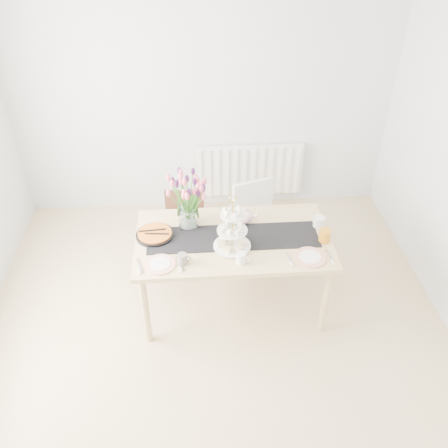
{
  "coord_description": "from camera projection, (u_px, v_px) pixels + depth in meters",
  "views": [
    {
      "loc": [
        -0.12,
        -2.45,
        3.16
      ],
      "look_at": [
        0.09,
        0.54,
        0.93
      ],
      "focal_mm": 38.0,
      "sensor_mm": 36.0,
      "label": 1
    }
  ],
  "objects": [
    {
      "name": "teapot",
      "position": [
        245.0,
        216.0,
        4.01
      ],
      "size": [
        0.27,
        0.25,
        0.15
      ],
      "primitive_type": null,
      "rotation": [
        0.0,
        0.0,
        -0.32
      ],
      "color": "white",
      "rests_on": "dining_table"
    },
    {
      "name": "mug_white",
      "position": [
        241.0,
        258.0,
        3.62
      ],
      "size": [
        0.1,
        0.1,
        0.09
      ],
      "primitive_type": "cylinder",
      "rotation": [
        0.0,
        0.0,
        -0.49
      ],
      "color": "silver",
      "rests_on": "dining_table"
    },
    {
      "name": "radiator",
      "position": [
        249.0,
        170.0,
        5.37
      ],
      "size": [
        1.2,
        0.08,
        0.6
      ],
      "primitive_type": "cube",
      "color": "white",
      "rests_on": "room_shell"
    },
    {
      "name": "dining_table",
      "position": [
        233.0,
        245.0,
        3.93
      ],
      "size": [
        1.6,
        0.9,
        0.75
      ],
      "color": "tan",
      "rests_on": "ground"
    },
    {
      "name": "mug_grey",
      "position": [
        182.0,
        259.0,
        3.61
      ],
      "size": [
        0.08,
        0.08,
        0.09
      ],
      "primitive_type": "cylinder",
      "rotation": [
        0.0,
        0.0,
        0.02
      ],
      "color": "slate",
      "rests_on": "dining_table"
    },
    {
      "name": "chair_white",
      "position": [
        257.0,
        218.0,
        4.57
      ],
      "size": [
        0.52,
        0.52,
        0.83
      ],
      "rotation": [
        0.0,
        0.0,
        0.31
      ],
      "color": "silver",
      "rests_on": "ground"
    },
    {
      "name": "tulip_vase",
      "position": [
        187.0,
        194.0,
        3.84
      ],
      "size": [
        0.59,
        0.59,
        0.5
      ],
      "rotation": [
        0.0,
        0.0,
        0.14
      ],
      "color": "silver",
      "rests_on": "dining_table"
    },
    {
      "name": "cream_jug",
      "position": [
        319.0,
        222.0,
        3.98
      ],
      "size": [
        0.12,
        0.12,
        0.1
      ],
      "primitive_type": "cylinder",
      "rotation": [
        0.0,
        0.0,
        0.34
      ],
      "color": "silver",
      "rests_on": "dining_table"
    },
    {
      "name": "mug_orange",
      "position": [
        325.0,
        236.0,
        3.82
      ],
      "size": [
        0.13,
        0.13,
        0.11
      ],
      "primitive_type": "cylinder",
      "rotation": [
        0.0,
        0.0,
        0.92
      ],
      "color": "orange",
      "rests_on": "dining_table"
    },
    {
      "name": "plate_right",
      "position": [
        310.0,
        257.0,
        3.68
      ],
      "size": [
        0.28,
        0.28,
        0.01
      ],
      "primitive_type": "cylinder",
      "rotation": [
        0.0,
        0.0,
        0.13
      ],
      "color": "silver",
      "rests_on": "dining_table"
    },
    {
      "name": "chair_brown",
      "position": [
        184.0,
        225.0,
        4.56
      ],
      "size": [
        0.45,
        0.45,
        0.75
      ],
      "rotation": [
        0.0,
        0.0,
        -0.17
      ],
      "color": "#3C1D15",
      "rests_on": "ground"
    },
    {
      "name": "cake_stand",
      "position": [
        232.0,
        235.0,
        3.72
      ],
      "size": [
        0.3,
        0.3,
        0.44
      ],
      "rotation": [
        0.0,
        0.0,
        0.23
      ],
      "color": "gold",
      "rests_on": "dining_table"
    },
    {
      "name": "tart_tin",
      "position": [
        155.0,
        234.0,
        3.89
      ],
      "size": [
        0.31,
        0.31,
        0.04
      ],
      "rotation": [
        0.0,
        0.0,
        -0.36
      ],
      "color": "black",
      "rests_on": "dining_table"
    },
    {
      "name": "room_shell",
      "position": [
        216.0,
        229.0,
        3.08
      ],
      "size": [
        4.5,
        4.5,
        4.5
      ],
      "color": "tan",
      "rests_on": "ground"
    },
    {
      "name": "table_runner",
      "position": [
        233.0,
        237.0,
        3.89
      ],
      "size": [
        1.4,
        0.35,
        0.01
      ],
      "primitive_type": "cube",
      "color": "black",
      "rests_on": "dining_table"
    },
    {
      "name": "plate_left",
      "position": [
        160.0,
        264.0,
        3.61
      ],
      "size": [
        0.3,
        0.3,
        0.01
      ],
      "primitive_type": "cylinder",
      "rotation": [
        0.0,
        0.0,
        0.34
      ],
      "color": "silver",
      "rests_on": "dining_table"
    }
  ]
}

